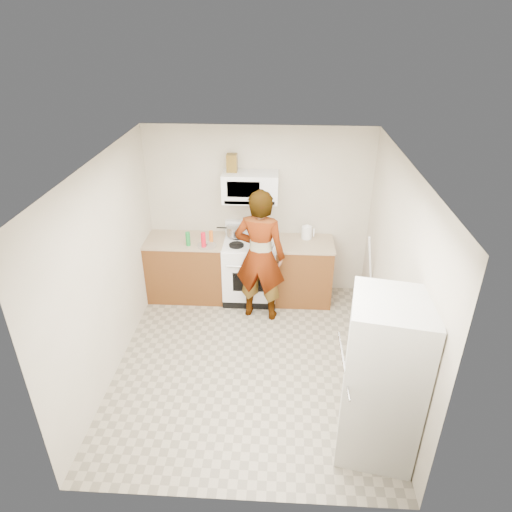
# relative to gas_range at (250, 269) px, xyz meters

# --- Properties ---
(floor) EXTENTS (3.60, 3.60, 0.00)m
(floor) POSITION_rel_gas_range_xyz_m (0.10, -1.48, -0.49)
(floor) COLOR gray
(floor) RESTS_ON ground
(back_wall) EXTENTS (3.20, 0.02, 2.50)m
(back_wall) POSITION_rel_gas_range_xyz_m (0.10, 0.31, 0.76)
(back_wall) COLOR beige
(back_wall) RESTS_ON floor
(right_wall) EXTENTS (0.02, 3.60, 2.50)m
(right_wall) POSITION_rel_gas_range_xyz_m (1.69, -1.48, 0.76)
(right_wall) COLOR beige
(right_wall) RESTS_ON floor
(cabinet_left) EXTENTS (1.12, 0.62, 0.90)m
(cabinet_left) POSITION_rel_gas_range_xyz_m (-0.94, 0.01, -0.04)
(cabinet_left) COLOR brown
(cabinet_left) RESTS_ON floor
(counter_left) EXTENTS (1.14, 0.64, 0.03)m
(counter_left) POSITION_rel_gas_range_xyz_m (-0.94, 0.01, 0.43)
(counter_left) COLOR tan
(counter_left) RESTS_ON cabinet_left
(cabinet_right) EXTENTS (0.80, 0.62, 0.90)m
(cabinet_right) POSITION_rel_gas_range_xyz_m (0.78, 0.01, -0.04)
(cabinet_right) COLOR brown
(cabinet_right) RESTS_ON floor
(counter_right) EXTENTS (0.82, 0.64, 0.03)m
(counter_right) POSITION_rel_gas_range_xyz_m (0.78, 0.01, 0.43)
(counter_right) COLOR tan
(counter_right) RESTS_ON cabinet_right
(gas_range) EXTENTS (0.76, 0.65, 1.13)m
(gas_range) POSITION_rel_gas_range_xyz_m (0.00, 0.00, 0.00)
(gas_range) COLOR white
(gas_range) RESTS_ON floor
(microwave) EXTENTS (0.76, 0.38, 0.40)m
(microwave) POSITION_rel_gas_range_xyz_m (0.00, 0.13, 1.21)
(microwave) COLOR white
(microwave) RESTS_ON back_wall
(person) EXTENTS (0.75, 0.56, 1.88)m
(person) POSITION_rel_gas_range_xyz_m (0.17, -0.45, 0.46)
(person) COLOR tan
(person) RESTS_ON floor
(fridge) EXTENTS (0.81, 0.81, 1.70)m
(fridge) POSITION_rel_gas_range_xyz_m (1.40, -2.61, 0.36)
(fridge) COLOR silver
(fridge) RESTS_ON floor
(kettle) EXTENTS (0.19, 0.19, 0.18)m
(kettle) POSITION_rel_gas_range_xyz_m (0.81, 0.15, 0.54)
(kettle) COLOR white
(kettle) RESTS_ON counter_right
(jug) EXTENTS (0.14, 0.14, 0.24)m
(jug) POSITION_rel_gas_range_xyz_m (-0.25, 0.18, 1.53)
(jug) COLOR brown
(jug) RESTS_ON microwave
(saucepan) EXTENTS (0.27, 0.27, 0.14)m
(saucepan) POSITION_rel_gas_range_xyz_m (-0.22, 0.15, 0.54)
(saucepan) COLOR #AFAFB4
(saucepan) RESTS_ON gas_range
(tray) EXTENTS (0.27, 0.20, 0.05)m
(tray) POSITION_rel_gas_range_xyz_m (0.21, -0.16, 0.47)
(tray) COLOR white
(tray) RESTS_ON gas_range
(bottle_spray) EXTENTS (0.08, 0.08, 0.22)m
(bottle_spray) POSITION_rel_gas_range_xyz_m (-0.63, -0.22, 0.56)
(bottle_spray) COLOR red
(bottle_spray) RESTS_ON counter_left
(bottle_hot_sauce) EXTENTS (0.06, 0.06, 0.17)m
(bottle_hot_sauce) POSITION_rel_gas_range_xyz_m (-0.55, -0.04, 0.53)
(bottle_hot_sauce) COLOR orange
(bottle_hot_sauce) RESTS_ON counter_left
(bottle_green_cap) EXTENTS (0.07, 0.07, 0.20)m
(bottle_green_cap) POSITION_rel_gas_range_xyz_m (-0.85, -0.18, 0.55)
(bottle_green_cap) COLOR #167D30
(bottle_green_cap) RESTS_ON counter_left
(pot_lid) EXTENTS (0.36, 0.36, 0.01)m
(pot_lid) POSITION_rel_gas_range_xyz_m (-0.59, -0.18, 0.46)
(pot_lid) COLOR white
(pot_lid) RESTS_ON counter_left
(broom) EXTENTS (0.24, 0.18, 1.27)m
(broom) POSITION_rel_gas_range_xyz_m (1.67, -0.40, 0.16)
(broom) COLOR white
(broom) RESTS_ON floor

